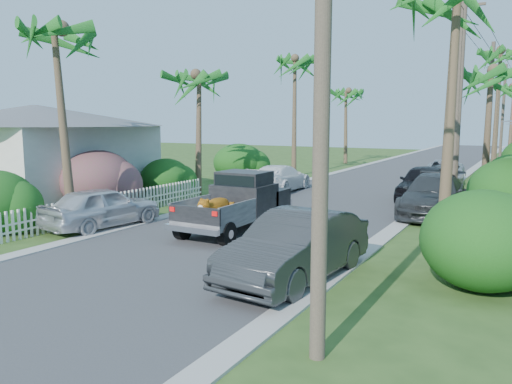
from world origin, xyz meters
The scene contains 29 objects.
ground centered at (0.00, 0.00, 0.00)m, with size 120.00×120.00×0.00m, color #2E4A1B.
road centered at (0.00, 25.00, 0.01)m, with size 8.00×100.00×0.02m, color #38383A.
curb_left centered at (-4.30, 25.00, 0.03)m, with size 0.60×100.00×0.06m, color #A5A39E.
curb_right centered at (4.30, 25.00, 0.03)m, with size 0.60×100.00×0.06m, color #A5A39E.
pickup_truck centered at (-0.51, 5.69, 1.01)m, with size 1.98×5.12×2.06m.
parked_car_rn centered at (3.60, 1.51, 0.82)m, with size 1.73×4.95×1.63m, color #2C2E31.
parked_car_rm centered at (5.00, 11.90, 0.82)m, with size 2.29×5.63×1.63m, color #303335.
parked_car_rf centered at (3.91, 15.52, 0.86)m, with size 2.02×5.02×1.71m, color black.
parked_car_rd centered at (3.60, 23.61, 0.70)m, with size 2.31×5.00×1.39m, color #B0B3B7.
parked_car_ln centered at (-5.00, 3.53, 0.75)m, with size 1.77×4.40×1.50m, color silver.
parked_car_lf centered at (-3.60, 15.08, 0.72)m, with size 2.02×4.97×1.44m, color white.
palm_l_a centered at (-6.20, 3.00, 6.93)m, with size 4.40×4.40×8.20m.
palm_l_b centered at (-6.80, 12.00, 6.15)m, with size 4.40×4.40×7.40m.
palm_l_c centered at (-6.00, 22.00, 7.91)m, with size 4.40×4.40×9.20m.
palm_l_d centered at (-6.50, 34.00, 6.44)m, with size 4.40×4.40×7.70m.
palm_r_b centered at (6.60, 15.00, 5.95)m, with size 4.40×4.40×7.20m.
palm_r_c centered at (6.20, 26.00, 8.11)m, with size 4.40×4.40×9.40m.
shrub_l_b centered at (-7.80, 6.00, 1.30)m, with size 3.00×3.30×2.60m, color #A61762.
shrub_l_c centered at (-7.40, 10.00, 1.00)m, with size 2.40×2.64×2.00m, color #1B4814.
shrub_l_d centered at (-8.00, 18.00, 1.20)m, with size 3.20×3.52×2.40m, color #1B4814.
shrub_r_a centered at (7.60, 3.00, 1.15)m, with size 2.80×3.08×2.30m, color #1B4814.
shrub_r_b centered at (7.80, 11.00, 1.25)m, with size 3.00×3.30×2.50m, color #1B4814.
shrub_r_c centered at (7.50, 20.00, 1.05)m, with size 2.60×2.86×2.10m, color #1B4814.
picket_fence centered at (-6.00, 5.50, 0.50)m, with size 0.10×11.00×1.00m, color white.
house_left centered at (-13.00, 7.00, 2.12)m, with size 9.00×8.00×4.60m.
utility_pole_a centered at (5.60, -2.00, 4.60)m, with size 1.60×0.26×9.00m.
utility_pole_b centered at (5.60, 13.00, 4.60)m, with size 1.60×0.26×9.00m.
utility_pole_c centered at (5.60, 28.00, 4.60)m, with size 1.60×0.26×9.00m.
utility_pole_d centered at (5.60, 43.00, 4.60)m, with size 1.60×0.26×9.00m.
Camera 1 is at (8.49, -9.21, 3.85)m, focal length 35.00 mm.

